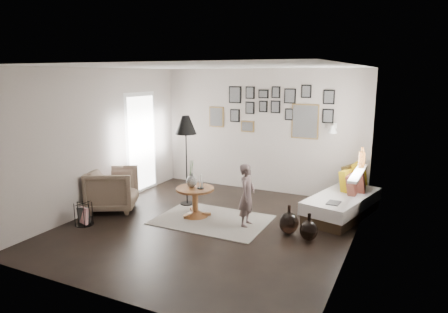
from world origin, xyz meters
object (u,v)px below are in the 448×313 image
at_px(vase, 192,179).
at_px(daybed, 343,200).
at_px(pedestal_table, 195,203).
at_px(demijohn_large, 289,223).
at_px(demijohn_small, 309,230).
at_px(armchair, 113,189).
at_px(child, 247,195).
at_px(floor_lamp, 186,128).
at_px(magazine_basket, 84,214).

xyz_separation_m(vase, daybed, (2.42, 1.20, -0.40)).
xyz_separation_m(pedestal_table, demijohn_large, (1.72, -0.03, -0.06)).
bearing_deg(pedestal_table, demijohn_small, -4.16).
distance_m(daybed, armchair, 4.21).
height_order(demijohn_large, child, child).
distance_m(pedestal_table, daybed, 2.64).
bearing_deg(floor_lamp, demijohn_large, -13.86).
bearing_deg(child, pedestal_table, 88.15).
distance_m(vase, demijohn_small, 2.22).
bearing_deg(vase, pedestal_table, -14.04).
bearing_deg(magazine_basket, demijohn_small, 15.79).
bearing_deg(vase, armchair, -166.59).
height_order(vase, armchair, vase).
bearing_deg(demijohn_small, floor_lamp, 165.43).
height_order(daybed, demijohn_large, daybed).
bearing_deg(demijohn_small, demijohn_large, 161.08).
height_order(floor_lamp, magazine_basket, floor_lamp).
relative_size(daybed, demijohn_small, 4.50).
bearing_deg(demijohn_small, armchair, -177.09).
height_order(vase, daybed, vase).
bearing_deg(child, vase, 87.10).
bearing_deg(magazine_basket, vase, 39.83).
distance_m(pedestal_table, armchair, 1.61).
relative_size(armchair, magazine_basket, 2.31).
relative_size(vase, armchair, 0.56).
bearing_deg(vase, child, -1.38).
bearing_deg(floor_lamp, vase, -51.00).
relative_size(vase, floor_lamp, 0.28).
bearing_deg(floor_lamp, child, -19.43).
xyz_separation_m(vase, magazine_basket, (-1.41, -1.18, -0.49)).
height_order(daybed, floor_lamp, floor_lamp).
distance_m(daybed, child, 1.84).
bearing_deg(floor_lamp, magazine_basket, -121.26).
height_order(daybed, armchair, daybed).
relative_size(armchair, demijohn_small, 2.02).
relative_size(magazine_basket, child, 0.35).
distance_m(armchair, demijohn_large, 3.31).
bearing_deg(floor_lamp, daybed, 14.06).
xyz_separation_m(vase, armchair, (-1.49, -0.36, -0.29)).
bearing_deg(demijohn_small, vase, 175.47).
height_order(pedestal_table, demijohn_small, pedestal_table).
relative_size(vase, magazine_basket, 1.29).
bearing_deg(daybed, armchair, -144.49).
bearing_deg(armchair, magazine_basket, 156.77).
height_order(magazine_basket, child, child).
bearing_deg(floor_lamp, armchair, -142.23).
bearing_deg(armchair, pedestal_table, -106.77).
bearing_deg(demijohn_small, daybed, 78.78).
height_order(floor_lamp, demijohn_large, floor_lamp).
distance_m(vase, armchair, 1.56).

